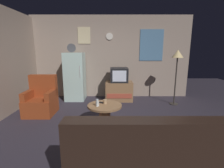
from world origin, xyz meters
name	(u,v)px	position (x,y,z in m)	size (l,w,h in m)	color
ground_plane	(110,129)	(0.00, 0.00, 0.00)	(12.00, 12.00, 0.00)	#2D2833
wall_with_art	(111,57)	(0.01, 2.45, 1.34)	(5.20, 0.12, 2.67)	gray
fridge	(75,77)	(-1.14, 2.04, 0.75)	(0.60, 0.62, 1.77)	silver
tv_stand	(119,91)	(0.26, 1.95, 0.30)	(0.84, 0.53, 0.60)	#8E6642
crt_tv	(119,75)	(0.25, 1.95, 0.82)	(0.54, 0.51, 0.44)	black
standing_lamp	(177,58)	(1.87, 1.55, 1.36)	(0.32, 0.32, 1.59)	#332D28
coffee_table	(105,115)	(-0.12, 0.18, 0.23)	(0.72, 0.72, 0.46)	#8E6642
wine_glass	(97,103)	(-0.26, 0.08, 0.53)	(0.05, 0.05, 0.15)	silver
mug_ceramic_white	(97,104)	(-0.27, 0.12, 0.50)	(0.08, 0.08, 0.09)	silver
mug_ceramic_tan	(105,102)	(-0.11, 0.25, 0.50)	(0.08, 0.08, 0.09)	tan
remote_control	(102,103)	(-0.17, 0.28, 0.47)	(0.15, 0.04, 0.02)	black
armchair	(41,100)	(-1.74, 0.85, 0.34)	(0.68, 0.68, 0.96)	maroon
couch	(143,160)	(0.40, -1.37, 0.31)	(1.70, 0.80, 0.92)	black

